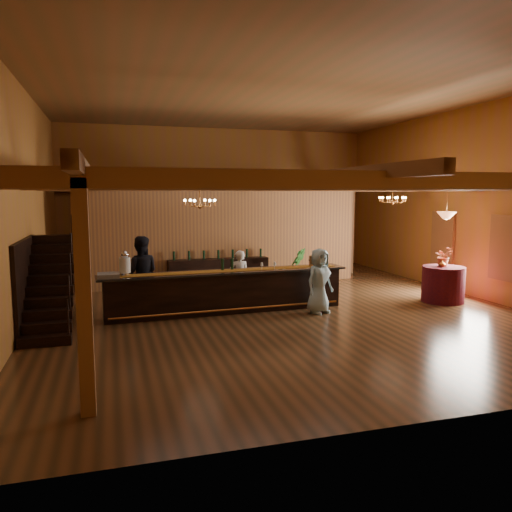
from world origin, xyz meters
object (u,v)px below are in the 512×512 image
object	(u,v)px
chandelier_left	(200,203)
floor_plant	(296,268)
beverage_dispenser	(125,264)
backbar_shelf	(219,273)
pendant_lamp	(446,215)
bartender	(239,277)
staff_second	(141,273)
guest	(319,281)
chandelier_right	(392,199)
tasting_bar	(227,291)
raffle_drum	(315,260)
round_table	(443,284)

from	to	relation	value
chandelier_left	floor_plant	xyz separation A→B (m)	(3.43, 2.16, -2.12)
beverage_dispenser	backbar_shelf	bearing A→B (deg)	49.64
backbar_shelf	pendant_lamp	xyz separation A→B (m)	(5.50, -4.00, 1.95)
bartender	backbar_shelf	bearing A→B (deg)	-87.89
staff_second	guest	distance (m)	4.56
chandelier_right	beverage_dispenser	bearing A→B (deg)	-169.63
beverage_dispenser	chandelier_left	bearing A→B (deg)	14.37
tasting_bar	pendant_lamp	xyz separation A→B (m)	(6.02, -0.53, 1.87)
bartender	floor_plant	xyz separation A→B (m)	(2.32, 1.80, -0.09)
floor_plant	pendant_lamp	bearing A→B (deg)	-44.28
staff_second	pendant_lamp	bearing A→B (deg)	178.19
pendant_lamp	tasting_bar	bearing A→B (deg)	175.00
raffle_drum	chandelier_left	distance (m)	3.41
chandelier_right	chandelier_left	bearing A→B (deg)	-170.89
beverage_dispenser	round_table	bearing A→B (deg)	-3.09
chandelier_right	guest	bearing A→B (deg)	-146.99
chandelier_left	guest	world-z (taller)	chandelier_left
round_table	pendant_lamp	size ratio (longest dim) A/B	1.27
chandelier_right	raffle_drum	bearing A→B (deg)	-156.66
pendant_lamp	bartender	size ratio (longest dim) A/B	0.61
backbar_shelf	pendant_lamp	distance (m)	7.07
chandelier_left	bartender	distance (m)	2.34
beverage_dispenser	raffle_drum	distance (m)	4.93
beverage_dispenser	chandelier_right	size ratio (longest dim) A/B	0.75
guest	floor_plant	world-z (taller)	guest
bartender	staff_second	xyz separation A→B (m)	(-2.60, 0.06, 0.22)
raffle_drum	backbar_shelf	distance (m)	3.98
guest	staff_second	bearing A→B (deg)	136.71
backbar_shelf	staff_second	distance (m)	3.74
backbar_shelf	guest	world-z (taller)	guest
chandelier_right	guest	distance (m)	4.44
pendant_lamp	guest	bearing A→B (deg)	-176.47
backbar_shelf	chandelier_left	bearing A→B (deg)	-111.89
chandelier_left	raffle_drum	bearing A→B (deg)	-6.57
round_table	raffle_drum	bearing A→B (deg)	170.55
raffle_drum	chandelier_right	distance (m)	3.71
tasting_bar	chandelier_right	xyz separation A→B (m)	(5.52, 1.40, 2.28)
chandelier_left	floor_plant	size ratio (longest dim) A/B	0.62
round_table	chandelier_right	size ratio (longest dim) A/B	1.43
raffle_drum	tasting_bar	bearing A→B (deg)	-178.39
bartender	floor_plant	bearing A→B (deg)	-140.01
backbar_shelf	raffle_drum	bearing A→B (deg)	-62.47
beverage_dispenser	guest	bearing A→B (deg)	-8.45
beverage_dispenser	floor_plant	size ratio (longest dim) A/B	0.47
raffle_drum	round_table	size ratio (longest dim) A/B	0.30
chandelier_left	floor_plant	world-z (taller)	chandelier_left
pendant_lamp	guest	distance (m)	4.15
tasting_bar	round_table	xyz separation A→B (m)	(6.02, -0.53, -0.04)
bartender	round_table	bearing A→B (deg)	168.84
pendant_lamp	floor_plant	size ratio (longest dim) A/B	0.70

